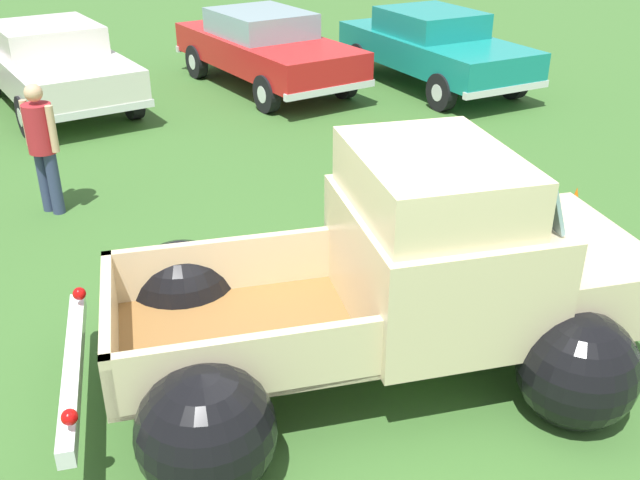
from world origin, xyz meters
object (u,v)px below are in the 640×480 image
at_px(show_car_1, 53,63).
at_px(lane_cone_1, 573,213).
at_px(show_car_3, 433,46).
at_px(lane_cone_0, 457,209).
at_px(show_car_2, 265,47).
at_px(vintage_pickup_truck, 406,289).
at_px(spectator_0, 42,142).

distance_m(show_car_1, lane_cone_1, 9.23).
relative_size(show_car_3, lane_cone_0, 7.32).
bearing_deg(lane_cone_0, show_car_2, 94.93).
bearing_deg(vintage_pickup_truck, show_car_3, 66.41).
height_order(show_car_2, spectator_0, spectator_0).
distance_m(spectator_0, lane_cone_0, 4.96).
height_order(vintage_pickup_truck, show_car_2, vintage_pickup_truck).
bearing_deg(vintage_pickup_truck, lane_cone_0, 56.57).
xyz_separation_m(show_car_2, spectator_0, (-3.89, -4.90, 0.13)).
bearing_deg(lane_cone_1, show_car_3, 78.71).
distance_m(vintage_pickup_truck, spectator_0, 5.10).
xyz_separation_m(spectator_0, lane_cone_0, (4.48, -2.04, -0.60)).
distance_m(vintage_pickup_truck, lane_cone_1, 3.30).
bearing_deg(show_car_3, show_car_1, -106.74).
height_order(show_car_3, lane_cone_0, show_car_3).
xyz_separation_m(show_car_1, show_car_2, (3.86, 0.16, -0.00)).
xyz_separation_m(show_car_2, lane_cone_0, (0.60, -6.94, -0.47)).
relative_size(lane_cone_0, lane_cone_1, 1.00).
bearing_deg(lane_cone_0, show_car_1, 123.35).
bearing_deg(show_car_3, show_car_2, -116.82).
height_order(vintage_pickup_truck, spectator_0, vintage_pickup_truck).
relative_size(show_car_1, lane_cone_1, 7.53).
relative_size(vintage_pickup_truck, show_car_2, 0.98).
height_order(show_car_3, lane_cone_1, show_car_3).
distance_m(vintage_pickup_truck, show_car_1, 9.39).
bearing_deg(vintage_pickup_truck, show_car_2, 86.72).
xyz_separation_m(show_car_1, lane_cone_1, (5.66, -7.27, -0.47)).
height_order(spectator_0, lane_cone_1, spectator_0).
relative_size(show_car_2, lane_cone_1, 7.66).
distance_m(show_car_2, show_car_3, 3.23).
height_order(vintage_pickup_truck, lane_cone_1, vintage_pickup_truck).
bearing_deg(show_car_1, lane_cone_0, 17.54).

